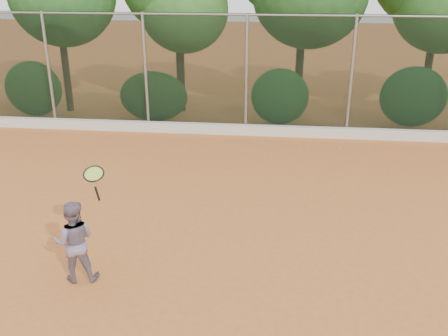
# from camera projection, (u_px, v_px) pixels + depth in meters

# --- Properties ---
(ground) EXTENTS (80.00, 80.00, 0.00)m
(ground) POSITION_uv_depth(u_px,v_px,m) (218.00, 255.00, 8.73)
(ground) COLOR #C96D2F
(ground) RESTS_ON ground
(concrete_curb) EXTENTS (24.00, 0.20, 0.30)m
(concrete_curb) POSITION_uv_depth(u_px,v_px,m) (245.00, 130.00, 14.95)
(concrete_curb) COLOR beige
(concrete_curb) RESTS_ON ground
(tennis_player) EXTENTS (0.76, 0.65, 1.37)m
(tennis_player) POSITION_uv_depth(u_px,v_px,m) (74.00, 241.00, 7.83)
(tennis_player) COLOR slate
(tennis_player) RESTS_ON ground
(chainlink_fence) EXTENTS (24.09, 0.09, 3.50)m
(chainlink_fence) POSITION_uv_depth(u_px,v_px,m) (246.00, 72.00, 14.48)
(chainlink_fence) COLOR black
(chainlink_fence) RESTS_ON ground
(tennis_racket) EXTENTS (0.35, 0.33, 0.59)m
(tennis_racket) POSITION_uv_depth(u_px,v_px,m) (94.00, 176.00, 7.32)
(tennis_racket) COLOR black
(tennis_racket) RESTS_ON ground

